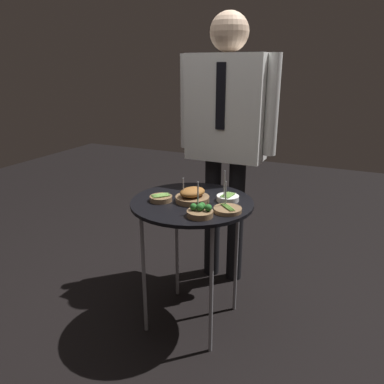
{
  "coord_description": "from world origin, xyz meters",
  "views": [
    {
      "loc": [
        0.78,
        -1.7,
        1.43
      ],
      "look_at": [
        0.0,
        0.0,
        0.8
      ],
      "focal_mm": 35.0,
      "sensor_mm": 36.0,
      "label": 1
    }
  ],
  "objects_px": {
    "serving_cart": "(192,211)",
    "bowl_roast_front_right": "(192,196)",
    "bowl_asparagus_back_left": "(228,198)",
    "bowl_asparagus_back_right": "(228,209)",
    "bowl_broccoli_mid_left": "(200,212)",
    "bowl_asparagus_far_rim": "(161,198)",
    "waiter_figure": "(227,121)"
  },
  "relations": [
    {
      "from": "bowl_asparagus_back_right",
      "to": "bowl_asparagus_back_left",
      "type": "bearing_deg",
      "value": 109.44
    },
    {
      "from": "serving_cart",
      "to": "bowl_asparagus_back_left",
      "type": "height_order",
      "value": "bowl_asparagus_back_left"
    },
    {
      "from": "bowl_asparagus_back_left",
      "to": "serving_cart",
      "type": "bearing_deg",
      "value": -154.46
    },
    {
      "from": "bowl_broccoli_mid_left",
      "to": "bowl_asparagus_back_right",
      "type": "distance_m",
      "value": 0.15
    },
    {
      "from": "bowl_asparagus_back_right",
      "to": "waiter_figure",
      "type": "bearing_deg",
      "value": 110.99
    },
    {
      "from": "bowl_asparagus_back_left",
      "to": "waiter_figure",
      "type": "xyz_separation_m",
      "value": [
        -0.18,
        0.47,
        0.33
      ]
    },
    {
      "from": "bowl_asparagus_back_left",
      "to": "bowl_asparagus_far_rim",
      "type": "height_order",
      "value": "bowl_asparagus_back_left"
    },
    {
      "from": "serving_cart",
      "to": "bowl_roast_front_right",
      "type": "height_order",
      "value": "bowl_roast_front_right"
    },
    {
      "from": "serving_cart",
      "to": "waiter_figure",
      "type": "xyz_separation_m",
      "value": [
        -0.01,
        0.55,
        0.41
      ]
    },
    {
      "from": "bowl_roast_front_right",
      "to": "bowl_asparagus_back_right",
      "type": "bearing_deg",
      "value": -15.18
    },
    {
      "from": "bowl_asparagus_back_left",
      "to": "bowl_asparagus_far_rim",
      "type": "relative_size",
      "value": 1.45
    },
    {
      "from": "bowl_asparagus_back_left",
      "to": "bowl_broccoli_mid_left",
      "type": "xyz_separation_m",
      "value": [
        -0.05,
        -0.26,
        0.01
      ]
    },
    {
      "from": "bowl_asparagus_back_left",
      "to": "waiter_figure",
      "type": "bearing_deg",
      "value": 111.47
    },
    {
      "from": "serving_cart",
      "to": "bowl_asparagus_far_rim",
      "type": "height_order",
      "value": "bowl_asparagus_far_rim"
    },
    {
      "from": "bowl_roast_front_right",
      "to": "bowl_asparagus_back_left",
      "type": "relative_size",
      "value": 1.03
    },
    {
      "from": "bowl_asparagus_far_rim",
      "to": "bowl_asparagus_back_right",
      "type": "xyz_separation_m",
      "value": [
        0.37,
        0.0,
        -0.0
      ]
    },
    {
      "from": "bowl_asparagus_far_rim",
      "to": "waiter_figure",
      "type": "bearing_deg",
      "value": 77.35
    },
    {
      "from": "serving_cart",
      "to": "bowl_broccoli_mid_left",
      "type": "xyz_separation_m",
      "value": [
        0.13,
        -0.18,
        0.08
      ]
    },
    {
      "from": "serving_cart",
      "to": "bowl_roast_front_right",
      "type": "bearing_deg",
      "value": -54.14
    },
    {
      "from": "bowl_asparagus_back_left",
      "to": "bowl_asparagus_back_right",
      "type": "xyz_separation_m",
      "value": [
        0.05,
        -0.15,
        -0.01
      ]
    },
    {
      "from": "bowl_asparagus_back_left",
      "to": "bowl_asparagus_back_right",
      "type": "bearing_deg",
      "value": -70.56
    },
    {
      "from": "bowl_roast_front_right",
      "to": "bowl_broccoli_mid_left",
      "type": "bearing_deg",
      "value": -54.83
    },
    {
      "from": "bowl_roast_front_right",
      "to": "bowl_asparagus_back_left",
      "type": "distance_m",
      "value": 0.19
    },
    {
      "from": "bowl_asparagus_far_rim",
      "to": "bowl_broccoli_mid_left",
      "type": "height_order",
      "value": "bowl_broccoli_mid_left"
    },
    {
      "from": "bowl_asparagus_far_rim",
      "to": "bowl_asparagus_back_right",
      "type": "bearing_deg",
      "value": 0.25
    },
    {
      "from": "serving_cart",
      "to": "bowl_asparagus_back_right",
      "type": "height_order",
      "value": "bowl_asparagus_back_right"
    },
    {
      "from": "serving_cart",
      "to": "bowl_asparagus_back_left",
      "type": "xyz_separation_m",
      "value": [
        0.17,
        0.08,
        0.08
      ]
    },
    {
      "from": "bowl_asparagus_far_rim",
      "to": "bowl_asparagus_back_left",
      "type": "bearing_deg",
      "value": 25.05
    },
    {
      "from": "serving_cart",
      "to": "bowl_asparagus_far_rim",
      "type": "bearing_deg",
      "value": -155.51
    },
    {
      "from": "bowl_asparagus_back_left",
      "to": "bowl_asparagus_back_right",
      "type": "distance_m",
      "value": 0.16
    },
    {
      "from": "bowl_asparagus_far_rim",
      "to": "bowl_roast_front_right",
      "type": "bearing_deg",
      "value": 21.3
    },
    {
      "from": "serving_cart",
      "to": "bowl_asparagus_back_left",
      "type": "distance_m",
      "value": 0.2
    }
  ]
}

